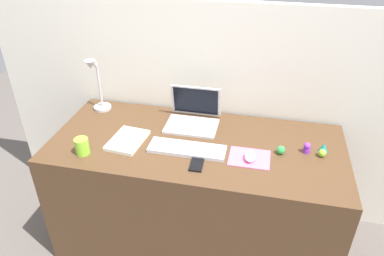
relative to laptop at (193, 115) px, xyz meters
name	(u,v)px	position (x,y,z in m)	size (l,w,h in m)	color
ground_plane	(196,236)	(0.06, -0.20, -0.79)	(6.00, 6.00, 0.00)	#59514C
back_wall	(209,113)	(0.06, 0.19, -0.09)	(2.81, 0.05, 1.42)	silver
desk	(196,193)	(0.06, -0.20, -0.42)	(1.61, 0.71, 0.74)	#4C331E
laptop	(193,115)	(0.00, 0.00, 0.00)	(0.30, 0.25, 0.21)	silver
keyboard	(187,149)	(0.03, -0.29, -0.04)	(0.41, 0.13, 0.02)	silver
mousepad	(249,158)	(0.36, -0.29, -0.05)	(0.21, 0.17, 0.00)	pink
mouse	(250,156)	(0.36, -0.30, -0.03)	(0.06, 0.10, 0.03)	silver
cell_phone	(197,163)	(0.10, -0.40, -0.05)	(0.06, 0.13, 0.01)	black
desk_lamp	(97,87)	(-0.61, 0.02, 0.11)	(0.11, 0.16, 0.36)	#B7B7BC
notebook_pad	(127,140)	(-0.31, -0.28, -0.04)	(0.17, 0.24, 0.02)	silver
coffee_mug	(82,146)	(-0.50, -0.43, -0.01)	(0.07, 0.07, 0.09)	#8CDB33
toy_figurine_purple	(307,148)	(0.65, -0.17, -0.02)	(0.04, 0.04, 0.06)	purple
toy_figurine_green	(281,150)	(0.51, -0.21, -0.03)	(0.04, 0.04, 0.05)	green
toy_figurine_teal	(324,148)	(0.73, -0.15, -0.03)	(0.05, 0.05, 0.05)	teal
toy_figurine_lime	(322,153)	(0.72, -0.19, -0.03)	(0.04, 0.04, 0.04)	#8CDB33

